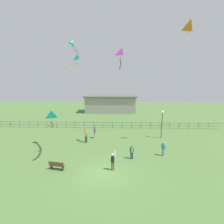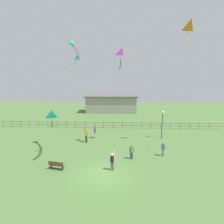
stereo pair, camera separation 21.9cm
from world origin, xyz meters
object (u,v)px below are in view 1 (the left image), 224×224
person_2 (86,135)px  park_bench (57,165)px  lamppost (162,118)px  streamer_kite (73,44)px  kite_2 (122,53)px  kite_3 (191,26)px  kite_1 (52,115)px  person_1 (132,151)px  person_4 (113,160)px  person_0 (163,148)px  kite_0 (78,58)px  person_3 (95,132)px

person_2 → park_bench: bearing=-103.0°
lamppost → streamer_kite: size_ratio=0.75×
kite_2 → person_2: bearing=167.0°
person_2 → kite_3: 17.49m
kite_3 → kite_2: bearing=-179.7°
kite_1 → kite_2: bearing=20.0°
lamppost → person_2: (-10.08, -1.88, -1.86)m
person_1 → kite_1: 9.30m
lamppost → person_4: lamppost is taller
kite_2 → kite_3: (7.35, 0.04, 2.81)m
person_0 → person_2: person_2 is taller
kite_0 → person_3: bearing=-54.2°
lamppost → person_4: 11.05m
lamppost → kite_3: kite_3 is taller
person_4 → kite_3: 16.36m
lamppost → kite_2: 10.32m
person_2 → person_3: size_ratio=1.09×
park_bench → kite_1: (-1.35, 3.25, 4.04)m
person_3 → park_bench: bearing=-106.4°
person_3 → kite_1: 7.55m
kite_0 → kite_3: size_ratio=0.91×
person_0 → kite_2: 11.40m
kite_0 → kite_2: size_ratio=1.01×
kite_3 → park_bench: bearing=-156.0°
person_1 → person_3: size_ratio=0.82×
person_0 → kite_3: bearing=43.8°
person_4 → kite_1: 8.12m
kite_1 → park_bench: bearing=-67.4°
kite_0 → kite_1: bearing=-96.9°
person_1 → kite_3: (6.26, 3.51, 12.97)m
person_1 → person_2: (-5.57, 4.50, 0.14)m
park_bench → kite_0: (-0.23, 12.50, 10.50)m
park_bench → streamer_kite: bearing=77.1°
person_3 → streamer_kite: size_ratio=0.36×
person_2 → kite_2: 11.03m
person_1 → person_3: bearing=126.9°
lamppost → kite_1: kite_1 is taller
person_3 → kite_2: kite_2 is taller
person_1 → kite_3: kite_3 is taller
person_0 → kite_3: 13.48m
park_bench → person_1: bearing=19.1°
kite_3 → streamer_kite: size_ratio=0.49×
person_1 → person_2: size_ratio=0.75×
park_bench → person_1: (7.18, 2.49, 0.41)m
person_3 → person_4: person_4 is taller
person_0 → kite_1: kite_1 is taller
kite_1 → kite_3: kite_3 is taller
kite_3 → person_3: bearing=166.3°
streamer_kite → person_2: bearing=76.9°
person_0 → kite_0: size_ratio=0.70×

